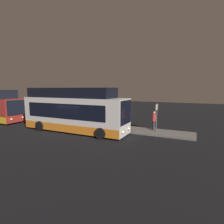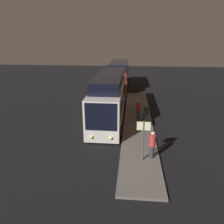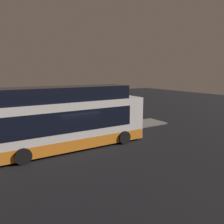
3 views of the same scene
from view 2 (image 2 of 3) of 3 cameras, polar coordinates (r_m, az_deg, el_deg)
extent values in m
plane|color=black|center=(19.67, -1.45, -2.20)|extent=(80.00, 80.00, 0.00)
cube|color=#605B56|center=(19.53, 6.76, -2.28)|extent=(20.00, 2.41, 0.14)
cube|color=silver|center=(19.40, -0.76, 2.63)|extent=(10.17, 2.45, 2.98)
cube|color=orange|center=(19.74, -0.75, -0.55)|extent=(10.12, 2.47, 0.70)
cube|color=black|center=(19.54, -0.69, 3.85)|extent=(8.34, 2.48, 1.31)
cube|color=black|center=(14.45, -2.94, -1.34)|extent=(0.06, 2.15, 1.91)
sphere|color=#F9E58C|center=(14.93, -0.28, -6.78)|extent=(0.24, 0.24, 0.24)
sphere|color=#F9E58C|center=(15.11, -5.40, -6.54)|extent=(0.24, 0.24, 0.24)
cylinder|color=black|center=(16.46, 2.21, -4.85)|extent=(0.91, 0.30, 0.91)
cylinder|color=black|center=(16.76, -6.19, -4.50)|extent=(0.91, 0.30, 0.91)
cylinder|color=black|center=(22.67, 3.18, 1.86)|extent=(0.91, 0.30, 0.91)
cylinder|color=black|center=(22.88, -2.95, 2.03)|extent=(0.91, 0.30, 0.91)
cube|color=black|center=(19.34, -0.66, 8.49)|extent=(8.64, 2.25, 0.89)
cube|color=maroon|center=(32.24, 1.78, 8.88)|extent=(10.23, 2.57, 2.62)
cube|color=gold|center=(32.42, 1.76, 7.21)|extent=(10.18, 2.59, 0.70)
cube|color=black|center=(32.44, 1.82, 9.50)|extent=(8.39, 2.60, 1.15)
cube|color=black|center=(27.14, 1.07, 7.78)|extent=(0.06, 2.26, 1.67)
sphere|color=#F9E58C|center=(27.34, 2.54, 5.21)|extent=(0.24, 0.24, 0.24)
sphere|color=#F9E58C|center=(27.44, -0.42, 5.28)|extent=(0.24, 0.24, 0.24)
cylinder|color=black|center=(28.98, 3.86, 5.72)|extent=(1.01, 0.30, 1.01)
cylinder|color=black|center=(29.16, -1.22, 5.84)|extent=(1.01, 0.30, 1.01)
cylinder|color=black|center=(35.48, 4.19, 8.15)|extent=(1.01, 0.30, 1.01)
cylinder|color=black|center=(35.63, 0.02, 8.24)|extent=(1.01, 0.30, 1.01)
cube|color=black|center=(32.38, 1.86, 12.17)|extent=(8.70, 2.36, 1.02)
cylinder|color=#2D2D33|center=(13.62, 10.36, -10.14)|extent=(0.29, 0.29, 0.80)
cylinder|color=#BF3333|center=(13.28, 10.54, -7.31)|extent=(0.41, 0.41, 0.69)
sphere|color=beige|center=(13.08, 10.67, -5.44)|extent=(0.26, 0.26, 0.26)
cylinder|color=#4C476B|center=(19.80, 6.85, -0.58)|extent=(0.37, 0.37, 0.78)
cylinder|color=#BF3333|center=(19.57, 6.93, 1.42)|extent=(0.53, 0.53, 0.67)
sphere|color=tan|center=(19.44, 6.98, 2.72)|extent=(0.25, 0.25, 0.25)
cube|color=#598C59|center=(19.53, 7.64, 0.46)|extent=(0.31, 0.26, 0.24)
cube|color=#334C7F|center=(19.58, 8.35, -1.01)|extent=(0.47, 0.21, 0.68)
cylinder|color=black|center=(19.43, 8.41, 0.27)|extent=(0.02, 0.02, 0.24)
cylinder|color=#4C4C51|center=(12.88, 8.09, -7.54)|extent=(0.10, 0.10, 2.50)
cube|color=beige|center=(12.49, 8.29, -3.65)|extent=(0.04, 0.78, 0.51)
cylinder|color=#2D4C33|center=(21.16, 8.95, 0.43)|extent=(0.44, 0.44, 0.65)
camera|label=1|loc=(17.40, -53.77, 0.72)|focal=28.00mm
camera|label=3|loc=(28.00, -28.31, 12.31)|focal=35.00mm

